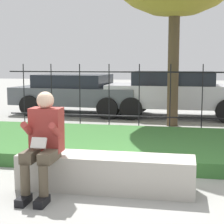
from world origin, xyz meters
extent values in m
plane|color=gray|center=(0.00, 0.00, 0.00)|extent=(60.00, 60.00, 0.00)
cube|color=#ADA89E|center=(-0.26, 0.00, 0.22)|extent=(2.21, 0.50, 0.44)
cube|color=gray|center=(-0.26, 0.00, 0.04)|extent=(2.12, 0.46, 0.08)
cube|color=black|center=(-1.07, -0.65, 0.04)|extent=(0.11, 0.26, 0.09)
cylinder|color=#4C4233|center=(-1.07, -0.59, 0.27)|extent=(0.11, 0.11, 0.35)
cube|color=#4C4233|center=(-1.07, -0.38, 0.50)|extent=(0.15, 0.42, 0.13)
cube|color=black|center=(-0.85, -0.65, 0.04)|extent=(0.11, 0.26, 0.09)
cylinder|color=#4C4233|center=(-0.85, -0.59, 0.27)|extent=(0.11, 0.11, 0.35)
cube|color=#4C4233|center=(-0.85, -0.38, 0.50)|extent=(0.15, 0.42, 0.13)
cube|color=maroon|center=(-0.96, -0.17, 0.77)|extent=(0.38, 0.24, 0.54)
sphere|color=#DBB293|center=(-0.96, -0.19, 1.14)|extent=(0.21, 0.21, 0.21)
cylinder|color=maroon|center=(-1.13, -0.33, 0.79)|extent=(0.08, 0.29, 0.24)
cylinder|color=maroon|center=(-0.79, -0.33, 0.79)|extent=(0.08, 0.29, 0.24)
cube|color=beige|center=(-0.96, -0.43, 0.66)|extent=(0.18, 0.09, 0.13)
cube|color=#33662D|center=(0.00, 2.16, 0.11)|extent=(9.28, 2.91, 0.21)
cylinder|color=black|center=(0.00, 4.34, 0.31)|extent=(7.28, 0.03, 0.03)
cylinder|color=black|center=(0.00, 4.34, 1.37)|extent=(7.28, 0.03, 0.03)
cylinder|color=black|center=(-3.28, 4.34, 0.78)|extent=(0.02, 0.02, 1.55)
cylinder|color=black|center=(-2.55, 4.34, 0.78)|extent=(0.02, 0.02, 1.55)
cylinder|color=black|center=(-1.82, 4.34, 0.78)|extent=(0.02, 0.02, 1.55)
cylinder|color=black|center=(-1.09, 4.34, 0.78)|extent=(0.02, 0.02, 1.55)
cylinder|color=black|center=(-0.36, 4.34, 0.78)|extent=(0.02, 0.02, 1.55)
cylinder|color=black|center=(0.36, 4.34, 0.78)|extent=(0.02, 0.02, 1.55)
cylinder|color=black|center=(1.09, 4.34, 0.78)|extent=(0.02, 0.02, 1.55)
cube|color=#B7B7BC|center=(0.54, 6.57, 0.63)|extent=(4.18, 1.74, 0.63)
cube|color=black|center=(0.38, 6.57, 1.14)|extent=(2.31, 1.51, 0.38)
cylinder|color=black|center=(1.85, 7.36, 0.32)|extent=(0.64, 0.21, 0.63)
cylinder|color=black|center=(-0.76, 5.78, 0.32)|extent=(0.64, 0.21, 0.63)
cylinder|color=black|center=(-0.73, 7.41, 0.32)|extent=(0.64, 0.21, 0.63)
cube|color=#4C5156|center=(-2.56, 6.76, 0.57)|extent=(4.04, 2.11, 0.53)
cube|color=black|center=(-2.72, 6.77, 1.03)|extent=(2.27, 1.75, 0.38)
cylinder|color=black|center=(-1.43, 5.79, 0.31)|extent=(0.63, 0.25, 0.61)
cylinder|color=black|center=(-1.29, 7.54, 0.31)|extent=(0.63, 0.25, 0.61)
cylinder|color=black|center=(-3.84, 5.98, 0.31)|extent=(0.63, 0.25, 0.61)
cylinder|color=black|center=(-3.70, 7.74, 0.31)|extent=(0.63, 0.25, 0.61)
cylinder|color=#4C3D28|center=(0.40, 5.02, 1.82)|extent=(0.27, 0.27, 3.63)
camera|label=1|loc=(0.69, -4.44, 1.59)|focal=60.00mm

